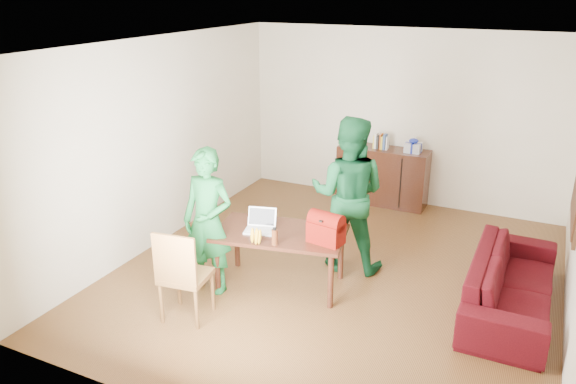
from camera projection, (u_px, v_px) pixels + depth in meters
The scene contains 10 objects.
room at pixel (345, 168), 6.45m from camera, with size 5.20×5.70×2.90m.
table at pixel (280, 238), 6.34m from camera, with size 1.58×1.08×0.68m.
chair at pixel (186, 292), 5.82m from camera, with size 0.52×0.50×1.02m.
person_near at pixel (208, 221), 6.19m from camera, with size 0.61×0.40×1.67m, color #16632B.
person_far at pixel (348, 194), 6.67m from camera, with size 0.92×0.72×1.89m, color #125129.
laptop at pixel (259, 228), 6.30m from camera, with size 0.37×0.31×0.23m.
bananas at pixel (256, 240), 6.02m from camera, with size 0.17×0.11×0.07m, color gold, non-canonical shape.
bottle at pixel (275, 236), 5.96m from camera, with size 0.07×0.07×0.20m, color #5A2B14.
red_bag at pixel (326, 231), 6.00m from camera, with size 0.37×0.22×0.28m, color maroon.
sofa at pixel (512, 283), 5.97m from camera, with size 2.09×0.82×0.61m, color #3D0708.
Camera 1 is at (2.06, -5.69, 3.30)m, focal length 35.00 mm.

